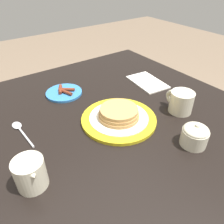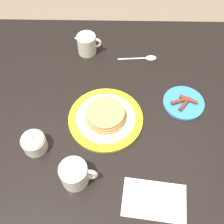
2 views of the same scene
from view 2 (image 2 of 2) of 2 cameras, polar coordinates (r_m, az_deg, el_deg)
ground_plane at (r=1.71m, az=-2.02°, el=-14.42°), size 8.00×8.00×0.00m
dining_table at (r=1.13m, az=-2.97°, el=-3.73°), size 1.21×1.06×0.75m
pancake_plate at (r=1.00m, az=-1.31°, el=-1.01°), size 0.27×0.27×0.05m
side_plate_bacon at (r=1.09m, az=14.37°, el=1.86°), size 0.15×0.15×0.02m
coffee_mug at (r=0.89m, az=-7.50°, el=-12.42°), size 0.12×0.09×0.08m
creamer_pitcher at (r=1.21m, az=-5.19°, el=13.62°), size 0.12×0.08×0.09m
sugar_bowl at (r=0.97m, az=-15.61°, el=-5.90°), size 0.08×0.08×0.08m
napkin at (r=0.91m, az=8.56°, el=-17.32°), size 0.21×0.14×0.01m
spoon at (r=1.21m, az=6.63°, el=10.81°), size 0.17×0.03×0.01m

